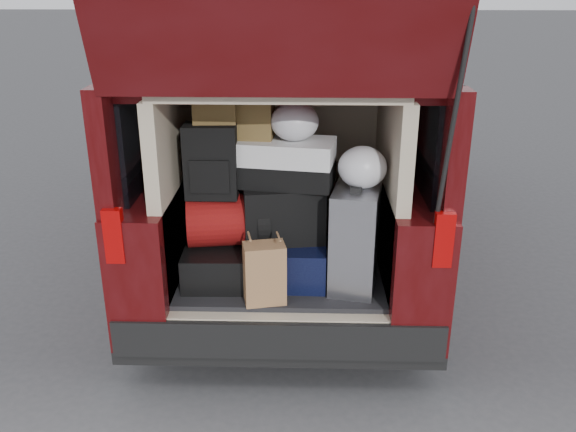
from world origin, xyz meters
The scene contains 15 objects.
ground centered at (0.00, 0.00, 0.00)m, with size 80.00×80.00×0.00m, color #37373A.
minivan centered at (0.00, 1.86, 0.91)m, with size 1.90×5.35×2.77m.
load_floor centered at (0.00, 0.28, 0.28)m, with size 1.24×1.05×0.55m, color black.
black_hardshell centered at (-0.39, 0.14, 0.66)m, with size 0.39×0.54×0.22m, color black.
navy_hardshell centered at (0.04, 0.17, 0.67)m, with size 0.46×0.56×0.25m, color black.
silver_roller centered at (0.44, 0.04, 0.86)m, with size 0.26×0.41×0.62m, color silver.
kraft_bag centered at (-0.08, -0.17, 0.73)m, with size 0.23×0.15×0.36m, color #AA754C.
red_duffel centered at (-0.32, 0.15, 0.92)m, with size 0.49×0.32×0.32m, color maroon.
black_soft_case centered at (0.01, 0.16, 0.97)m, with size 0.47×0.28×0.34m, color black.
backpack centered at (-0.40, 0.12, 1.30)m, with size 0.30×0.18×0.43m, color black.
twotone_duffel centered at (0.01, 0.20, 1.27)m, with size 0.60×0.31×0.27m, color white.
grocery_sack_lower centered at (-0.38, 0.19, 1.62)m, with size 0.24×0.20×0.22m, color brown.
grocery_sack_upper centered at (-0.16, 0.24, 1.52)m, with size 0.22×0.18×0.22m, color brown.
plastic_bag_center centered at (0.08, 0.18, 1.52)m, with size 0.28×0.26×0.22m, color white.
plastic_bag_right centered at (0.46, 0.06, 1.29)m, with size 0.28×0.26×0.24m, color white.
Camera 1 is at (0.14, -3.24, 2.30)m, focal length 38.00 mm.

